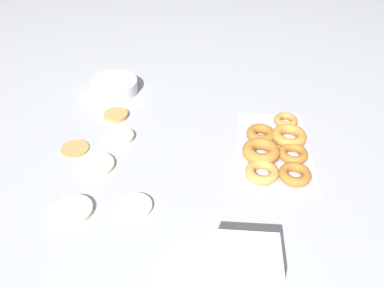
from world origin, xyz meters
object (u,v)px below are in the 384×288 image
object	(u,v)px
pancake_2	(73,210)
batter_bowl	(114,86)
donut_tray	(276,149)
pancake_3	(134,206)
pancake_0	(121,137)
pancake_5	(75,148)
pancake_1	(97,165)
pancake_4	(116,115)
container_stack	(243,268)

from	to	relation	value
pancake_2	batter_bowl	bearing A→B (deg)	2.46
pancake_2	donut_tray	bearing A→B (deg)	-62.78
batter_bowl	pancake_3	bearing A→B (deg)	-162.38
pancake_2	pancake_3	bearing A→B (deg)	-80.61
donut_tray	batter_bowl	bearing A→B (deg)	60.96
pancake_0	pancake_5	xyz separation A→B (m)	(-0.06, 0.14, -0.00)
pancake_1	pancake_2	distance (m)	0.18
pancake_3	pancake_5	distance (m)	0.33
pancake_5	pancake_3	bearing A→B (deg)	-134.73
batter_bowl	pancake_0	bearing A→B (deg)	-163.16
pancake_3	pancake_4	bearing A→B (deg)	18.88
pancake_3	donut_tray	size ratio (longest dim) A/B	0.24
batter_bowl	pancake_2	bearing A→B (deg)	-177.54
donut_tray	pancake_5	bearing A→B (deg)	92.51
pancake_0	batter_bowl	world-z (taller)	batter_bowl
pancake_0	donut_tray	world-z (taller)	donut_tray
pancake_4	container_stack	bearing A→B (deg)	-145.35
pancake_5	batter_bowl	xyz separation A→B (m)	(0.35, -0.05, 0.02)
pancake_4	container_stack	size ratio (longest dim) A/B	0.53
pancake_1	container_stack	world-z (taller)	container_stack
pancake_5	pancake_1	bearing A→B (deg)	-129.92
pancake_3	pancake_2	bearing A→B (deg)	99.39
pancake_4	donut_tray	world-z (taller)	donut_tray
pancake_1	batter_bowl	bearing A→B (deg)	5.53
container_stack	pancake_0	bearing A→B (deg)	37.65
pancake_3	container_stack	world-z (taller)	container_stack
pancake_0	donut_tray	size ratio (longest dim) A/B	0.21
pancake_0	container_stack	distance (m)	0.63
pancake_5	batter_bowl	size ratio (longest dim) A/B	0.50
pancake_1	pancake_3	xyz separation A→B (m)	(-0.16, -0.14, 0.00)
pancake_0	pancake_3	distance (m)	0.31
pancake_0	pancake_4	world-z (taller)	pancake_0
pancake_1	pancake_4	distance (m)	0.26
pancake_2	pancake_5	distance (m)	0.27
pancake_1	pancake_4	world-z (taller)	pancake_4
batter_bowl	container_stack	size ratio (longest dim) A/B	1.13
pancake_5	container_stack	size ratio (longest dim) A/B	0.56
pancake_4	pancake_5	distance (m)	0.21
pancake_2	pancake_4	xyz separation A→B (m)	(0.45, -0.02, -0.00)
pancake_4	batter_bowl	distance (m)	0.17
pancake_3	pancake_5	bearing A→B (deg)	45.27
pancake_1	container_stack	bearing A→B (deg)	-129.72
pancake_2	pancake_4	world-z (taller)	same
pancake_4	pancake_3	bearing A→B (deg)	-161.12
pancake_2	pancake_1	bearing A→B (deg)	-4.73
pancake_3	pancake_4	world-z (taller)	pancake_4
pancake_2	pancake_5	bearing A→B (deg)	16.24
pancake_0	pancake_2	distance (m)	0.33
pancake_1	pancake_3	bearing A→B (deg)	-137.39
pancake_3	pancake_0	bearing A→B (deg)	18.37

